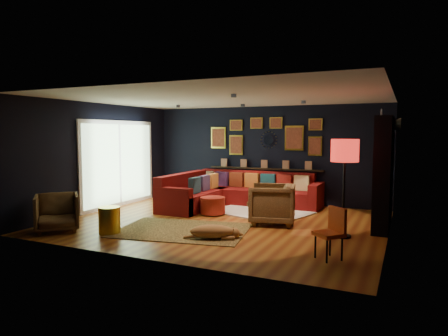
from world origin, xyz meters
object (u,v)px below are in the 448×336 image
at_px(dog, 212,229).
at_px(pouf, 213,205).
at_px(sectional, 231,193).
at_px(orange_chair, 332,229).
at_px(armchair_left, 57,211).
at_px(floor_lamp, 345,154).
at_px(coffee_table, 267,206).
at_px(gold_stool, 109,220).
at_px(armchair_right, 272,202).

bearing_deg(dog, pouf, 91.67).
height_order(sectional, orange_chair, sectional).
xyz_separation_m(armchair_left, dog, (2.96, 0.73, -0.21)).
bearing_deg(pouf, floor_lamp, -15.12).
distance_m(pouf, dog, 2.16).
relative_size(coffee_table, gold_stool, 2.13).
xyz_separation_m(sectional, gold_stool, (-0.91, -3.57, -0.07)).
height_order(gold_stool, floor_lamp, floor_lamp).
bearing_deg(sectional, dog, -71.81).
bearing_deg(armchair_left, dog, -32.88).
bearing_deg(armchair_right, orange_chair, 26.97).
height_order(pouf, gold_stool, gold_stool).
relative_size(pouf, orange_chair, 0.74).
xyz_separation_m(armchair_left, gold_stool, (1.03, 0.29, -0.15)).
distance_m(gold_stool, orange_chair, 4.07).
relative_size(coffee_table, armchair_right, 1.17).
relative_size(sectional, armchair_left, 4.30).
bearing_deg(armchair_right, sectional, -146.23).
relative_size(sectional, armchair_right, 3.74).
relative_size(pouf, floor_lamp, 0.32).
xyz_separation_m(armchair_right, orange_chair, (1.54, -1.84, -0.00)).
relative_size(armchair_left, orange_chair, 1.02).
bearing_deg(sectional, armchair_right, -43.36).
height_order(armchair_right, orange_chair, armchair_right).
distance_m(coffee_table, floor_lamp, 1.98).
height_order(orange_chair, dog, orange_chair).
relative_size(orange_chair, dog, 0.73).
xyz_separation_m(armchair_right, dog, (-0.59, -1.60, -0.27)).
distance_m(gold_stool, dog, 1.99).
height_order(gold_stool, dog, gold_stool).
xyz_separation_m(sectional, pouf, (0.07, -1.19, -0.11)).
height_order(pouf, armchair_right, armchair_right).
bearing_deg(coffee_table, dog, -108.49).
xyz_separation_m(floor_lamp, dog, (-2.09, -1.11, -1.32)).
bearing_deg(gold_stool, sectional, 75.69).
distance_m(coffee_table, armchair_right, 0.13).
bearing_deg(dog, coffee_table, 46.97).
bearing_deg(gold_stool, armchair_right, 38.97).
distance_m(pouf, orange_chair, 3.78).
xyz_separation_m(pouf, armchair_left, (-2.01, -2.67, 0.18)).
height_order(pouf, dog, pouf).
bearing_deg(gold_stool, floor_lamp, 21.12).
relative_size(armchair_right, floor_lamp, 0.51).
relative_size(pouf, gold_stool, 1.15).
bearing_deg(orange_chair, pouf, -173.87).
bearing_deg(armchair_right, floor_lamp, 59.12).
bearing_deg(sectional, pouf, -86.43).
height_order(armchair_right, dog, armchair_right).
relative_size(gold_stool, dog, 0.47).
bearing_deg(gold_stool, pouf, 67.50).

